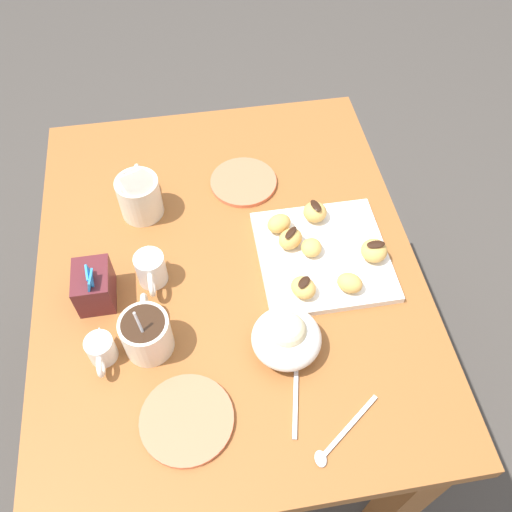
# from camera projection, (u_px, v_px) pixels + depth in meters

# --- Properties ---
(ground_plane) EXTENTS (8.00, 8.00, 0.00)m
(ground_plane) POSITION_uv_depth(u_px,v_px,m) (237.00, 398.00, 1.74)
(ground_plane) COLOR #423D38
(dining_table) EXTENTS (0.98, 0.79, 0.76)m
(dining_table) POSITION_uv_depth(u_px,v_px,m) (230.00, 299.00, 1.25)
(dining_table) COLOR #935628
(dining_table) RESTS_ON ground_plane
(pastry_plate_square) EXTENTS (0.27, 0.27, 0.02)m
(pastry_plate_square) POSITION_uv_depth(u_px,v_px,m) (323.00, 256.00, 1.13)
(pastry_plate_square) COLOR white
(pastry_plate_square) RESTS_ON dining_table
(coffee_mug_cream_left) EXTENTS (0.13, 0.09, 0.13)m
(coffee_mug_cream_left) POSITION_uv_depth(u_px,v_px,m) (146.00, 333.00, 0.98)
(coffee_mug_cream_left) COLOR silver
(coffee_mug_cream_left) RESTS_ON dining_table
(coffee_mug_cream_right) EXTENTS (0.13, 0.09, 0.10)m
(coffee_mug_cream_right) POSITION_uv_depth(u_px,v_px,m) (139.00, 195.00, 1.17)
(coffee_mug_cream_right) COLOR silver
(coffee_mug_cream_right) RESTS_ON dining_table
(cream_pitcher_white) EXTENTS (0.10, 0.06, 0.07)m
(cream_pitcher_white) POSITION_uv_depth(u_px,v_px,m) (151.00, 269.00, 1.07)
(cream_pitcher_white) COLOR white
(cream_pitcher_white) RESTS_ON dining_table
(sugar_caddy) EXTENTS (0.09, 0.07, 0.11)m
(sugar_caddy) POSITION_uv_depth(u_px,v_px,m) (94.00, 286.00, 1.05)
(sugar_caddy) COLOR #561E23
(sugar_caddy) RESTS_ON dining_table
(ice_cream_bowl) EXTENTS (0.13, 0.13, 0.10)m
(ice_cream_bowl) POSITION_uv_depth(u_px,v_px,m) (287.00, 337.00, 0.98)
(ice_cream_bowl) COLOR white
(ice_cream_bowl) RESTS_ON dining_table
(chocolate_sauce_pitcher) EXTENTS (0.09, 0.05, 0.06)m
(chocolate_sauce_pitcher) POSITION_uv_depth(u_px,v_px,m) (101.00, 349.00, 0.98)
(chocolate_sauce_pitcher) COLOR white
(chocolate_sauce_pitcher) RESTS_ON dining_table
(saucer_coral_left) EXTENTS (0.16, 0.16, 0.01)m
(saucer_coral_left) POSITION_uv_depth(u_px,v_px,m) (187.00, 420.00, 0.93)
(saucer_coral_left) COLOR #E5704C
(saucer_coral_left) RESTS_ON dining_table
(saucer_coral_right) EXTENTS (0.15, 0.15, 0.01)m
(saucer_coral_right) POSITION_uv_depth(u_px,v_px,m) (243.00, 182.00, 1.26)
(saucer_coral_right) COLOR #E5704C
(saucer_coral_right) RESTS_ON dining_table
(loose_spoon_near_saucer) EXTENTS (0.11, 0.13, 0.01)m
(loose_spoon_near_saucer) POSITION_uv_depth(u_px,v_px,m) (339.00, 438.00, 0.91)
(loose_spoon_near_saucer) COLOR silver
(loose_spoon_near_saucer) RESTS_ON dining_table
(loose_spoon_by_plate) EXTENTS (0.16, 0.05, 0.01)m
(loose_spoon_by_plate) POSITION_uv_depth(u_px,v_px,m) (296.00, 382.00, 0.97)
(loose_spoon_by_plate) COLOR silver
(loose_spoon_by_plate) RESTS_ON dining_table
(beignet_0) EXTENTS (0.07, 0.07, 0.04)m
(beignet_0) POSITION_uv_depth(u_px,v_px,m) (374.00, 251.00, 1.10)
(beignet_0) COLOR #DBA351
(beignet_0) RESTS_ON pastry_plate_square
(chocolate_drizzle_0) EXTENTS (0.02, 0.04, 0.00)m
(chocolate_drizzle_0) POSITION_uv_depth(u_px,v_px,m) (376.00, 244.00, 1.09)
(chocolate_drizzle_0) COLOR black
(chocolate_drizzle_0) RESTS_ON beignet_0
(beignet_1) EXTENTS (0.07, 0.07, 0.04)m
(beignet_1) POSITION_uv_depth(u_px,v_px,m) (290.00, 239.00, 1.12)
(beignet_1) COLOR #DBA351
(beignet_1) RESTS_ON pastry_plate_square
(chocolate_drizzle_1) EXTENTS (0.04, 0.04, 0.00)m
(chocolate_drizzle_1) POSITION_uv_depth(u_px,v_px,m) (291.00, 233.00, 1.10)
(chocolate_drizzle_1) COLOR black
(chocolate_drizzle_1) RESTS_ON beignet_1
(beignet_2) EXTENTS (0.06, 0.06, 0.03)m
(beignet_2) POSITION_uv_depth(u_px,v_px,m) (311.00, 247.00, 1.11)
(beignet_2) COLOR #DBA351
(beignet_2) RESTS_ON pastry_plate_square
(beignet_3) EXTENTS (0.06, 0.07, 0.04)m
(beignet_3) POSITION_uv_depth(u_px,v_px,m) (350.00, 283.00, 1.06)
(beignet_3) COLOR #DBA351
(beignet_3) RESTS_ON pastry_plate_square
(beignet_4) EXTENTS (0.06, 0.06, 0.04)m
(beignet_4) POSITION_uv_depth(u_px,v_px,m) (279.00, 224.00, 1.15)
(beignet_4) COLOR #DBA351
(beignet_4) RESTS_ON pastry_plate_square
(beignet_5) EXTENTS (0.06, 0.06, 0.04)m
(beignet_5) POSITION_uv_depth(u_px,v_px,m) (315.00, 212.00, 1.16)
(beignet_5) COLOR #DBA351
(beignet_5) RESTS_ON pastry_plate_square
(chocolate_drizzle_5) EXTENTS (0.04, 0.03, 0.00)m
(chocolate_drizzle_5) POSITION_uv_depth(u_px,v_px,m) (316.00, 206.00, 1.15)
(chocolate_drizzle_5) COLOR black
(chocolate_drizzle_5) RESTS_ON beignet_5
(beignet_6) EXTENTS (0.07, 0.07, 0.04)m
(beignet_6) POSITION_uv_depth(u_px,v_px,m) (303.00, 288.00, 1.05)
(beignet_6) COLOR #DBA351
(beignet_6) RESTS_ON pastry_plate_square
(chocolate_drizzle_6) EXTENTS (0.04, 0.04, 0.00)m
(chocolate_drizzle_6) POSITION_uv_depth(u_px,v_px,m) (304.00, 282.00, 1.04)
(chocolate_drizzle_6) COLOR black
(chocolate_drizzle_6) RESTS_ON beignet_6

